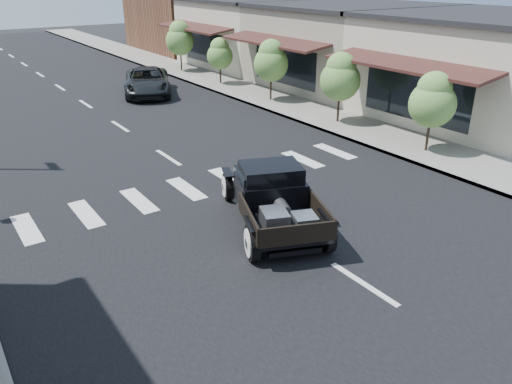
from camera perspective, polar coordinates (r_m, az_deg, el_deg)
ground at (r=13.39m, az=2.98°, el=-4.54°), size 120.00×120.00×0.00m
road at (r=26.14m, az=-17.58°, el=8.67°), size 14.00×80.00×0.02m
road_markings at (r=21.58m, az=-13.40°, el=6.03°), size 12.00×60.00×0.06m
sidewalk_right at (r=29.63m, az=-1.58°, el=11.57°), size 3.00×80.00×0.15m
storefront_near at (r=26.24m, az=24.92°, el=12.68°), size 10.00×9.00×4.50m
storefront_mid at (r=31.76m, az=10.74°, el=16.00°), size 10.00×9.00×4.50m
storefront_far at (r=38.62m, az=0.92°, el=17.71°), size 10.00×9.00×4.50m
far_building_right at (r=47.24m, az=-6.04°, el=20.23°), size 11.00×10.00×7.00m
small_tree_a at (r=19.73m, az=19.36°, el=8.47°), size 1.72×1.72×2.86m
small_tree_b at (r=22.84m, az=9.53°, el=11.56°), size 1.78×1.78×2.96m
small_tree_c at (r=26.72m, az=1.72°, el=13.66°), size 1.80×1.80×2.99m
small_tree_d at (r=31.04m, az=-4.13°, el=14.65°), size 1.55×1.55×2.59m
small_tree_e at (r=35.58m, az=-8.65°, el=16.09°), size 1.90×1.90×3.16m
hotrod_pickup at (r=13.41m, az=1.90°, el=-0.45°), size 3.91×5.38×1.69m
second_car at (r=29.29m, az=-12.32°, el=12.20°), size 4.24×5.76×1.45m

